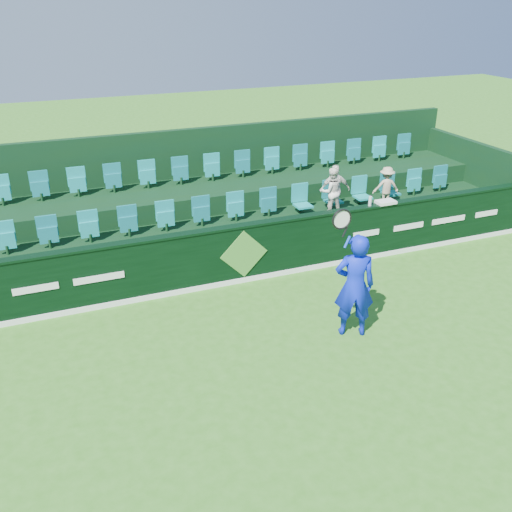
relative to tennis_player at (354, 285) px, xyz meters
name	(u,v)px	position (x,y,z in m)	size (l,w,h in m)	color
ground	(327,383)	(-1.15, -1.20, -1.03)	(60.00, 60.00, 0.00)	#2E6E1A
sponsor_hoarding	(242,253)	(-1.15, 2.79, -0.35)	(16.00, 0.25, 1.35)	black
stand_tier_front	(226,246)	(-1.15, 3.90, -0.63)	(16.00, 2.00, 0.80)	black
stand_tier_back	(202,210)	(-1.15, 5.80, -0.38)	(16.00, 1.80, 1.30)	black
stand_rear	(197,185)	(-1.15, 6.24, 0.19)	(16.00, 4.10, 2.60)	black
seat_row_front	(220,213)	(-1.15, 4.30, 0.07)	(13.50, 0.50, 0.60)	teal
seat_row_back	(197,172)	(-1.15, 6.10, 0.57)	(13.50, 0.50, 0.60)	teal
tennis_player	(354,285)	(0.00, 0.00, 0.00)	(1.11, 0.72, 2.66)	#0B1EC9
spectator_left	(331,192)	(1.64, 3.92, 0.38)	(0.59, 0.46, 1.20)	white
spectator_middle	(335,190)	(1.74, 3.92, 0.41)	(0.74, 0.31, 1.26)	silver
spectator_right	(386,187)	(3.25, 3.92, 0.30)	(0.68, 0.39, 1.05)	tan
towel	(386,202)	(2.49, 2.80, 0.36)	(0.45, 0.30, 0.07)	white
drinks_bottle	(370,201)	(2.05, 2.80, 0.44)	(0.07, 0.07, 0.23)	silver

